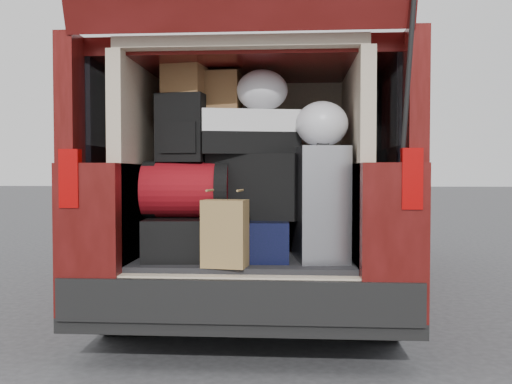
% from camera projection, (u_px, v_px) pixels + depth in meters
% --- Properties ---
extents(ground, '(80.00, 80.00, 0.00)m').
position_uv_depth(ground, '(243.00, 357.00, 3.08)').
color(ground, '#353537').
rests_on(ground, ground).
extents(minivan, '(1.90, 5.35, 2.77)m').
position_uv_depth(minivan, '(262.00, 188.00, 4.90)').
color(minivan, black).
rests_on(minivan, ground).
extents(load_floor, '(1.24, 1.05, 0.55)m').
position_uv_depth(load_floor, '(247.00, 298.00, 3.34)').
color(load_floor, black).
rests_on(load_floor, ground).
extents(black_hardshell, '(0.48, 0.63, 0.24)m').
position_uv_depth(black_hardshell, '(185.00, 237.00, 3.23)').
color(black_hardshell, black).
rests_on(black_hardshell, load_floor).
extents(navy_hardshell, '(0.44, 0.53, 0.23)m').
position_uv_depth(navy_hardshell, '(252.00, 238.00, 3.18)').
color(navy_hardshell, black).
rests_on(navy_hardshell, load_floor).
extents(silver_roller, '(0.32, 0.46, 0.65)m').
position_uv_depth(silver_roller, '(320.00, 203.00, 3.11)').
color(silver_roller, silver).
rests_on(silver_roller, load_floor).
extents(kraft_bag, '(0.25, 0.18, 0.36)m').
position_uv_depth(kraft_bag, '(225.00, 233.00, 2.87)').
color(kraft_bag, '#997645').
rests_on(kraft_bag, load_floor).
extents(red_duffel, '(0.51, 0.35, 0.33)m').
position_uv_depth(red_duffel, '(187.00, 190.00, 3.20)').
color(red_duffel, maroon).
rests_on(red_duffel, black_hardshell).
extents(black_soft_case, '(0.58, 0.41, 0.38)m').
position_uv_depth(black_soft_case, '(256.00, 187.00, 3.24)').
color(black_soft_case, black).
rests_on(black_soft_case, navy_hardshell).
extents(backpack, '(0.30, 0.20, 0.40)m').
position_uv_depth(backpack, '(182.00, 128.00, 3.20)').
color(backpack, black).
rests_on(backpack, red_duffel).
extents(twotone_duffel, '(0.62, 0.41, 0.26)m').
position_uv_depth(twotone_duffel, '(249.00, 133.00, 3.22)').
color(twotone_duffel, white).
rests_on(twotone_duffel, black_soft_case).
extents(grocery_sack_lower, '(0.26, 0.22, 0.21)m').
position_uv_depth(grocery_sack_lower, '(184.00, 77.00, 3.20)').
color(grocery_sack_lower, brown).
rests_on(grocery_sack_lower, backpack).
extents(grocery_sack_upper, '(0.26, 0.22, 0.24)m').
position_uv_depth(grocery_sack_upper, '(220.00, 93.00, 3.29)').
color(grocery_sack_upper, brown).
rests_on(grocery_sack_upper, twotone_duffel).
extents(plastic_bag_center, '(0.31, 0.29, 0.24)m').
position_uv_depth(plastic_bag_center, '(262.00, 91.00, 3.20)').
color(plastic_bag_center, silver).
rests_on(plastic_bag_center, twotone_duffel).
extents(plastic_bag_right, '(0.30, 0.28, 0.26)m').
position_uv_depth(plastic_bag_right, '(322.00, 124.00, 3.06)').
color(plastic_bag_right, silver).
rests_on(plastic_bag_right, silver_roller).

